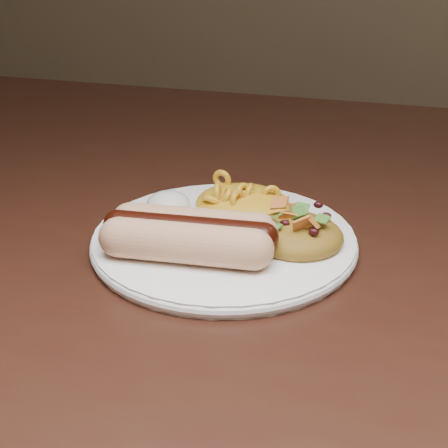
# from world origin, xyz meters

# --- Properties ---
(table) EXTENTS (1.60, 0.90, 0.75)m
(table) POSITION_xyz_m (0.00, 0.00, 0.66)
(table) COLOR black
(table) RESTS_ON floor
(plate) EXTENTS (0.30, 0.30, 0.01)m
(plate) POSITION_xyz_m (-0.09, -0.10, 0.76)
(plate) COLOR white
(plate) RESTS_ON table
(hotdog) EXTENTS (0.13, 0.08, 0.03)m
(hotdog) POSITION_xyz_m (-0.11, -0.15, 0.78)
(hotdog) COLOR tan
(hotdog) RESTS_ON plate
(mac_and_cheese) EXTENTS (0.11, 0.10, 0.04)m
(mac_and_cheese) POSITION_xyz_m (-0.09, -0.04, 0.78)
(mac_and_cheese) COLOR yellow
(mac_and_cheese) RESTS_ON plate
(sour_cream) EXTENTS (0.05, 0.05, 0.03)m
(sour_cream) POSITION_xyz_m (-0.16, -0.07, 0.78)
(sour_cream) COLOR silver
(sour_cream) RESTS_ON plate
(taco_salad) EXTENTS (0.08, 0.08, 0.04)m
(taco_salad) POSITION_xyz_m (-0.03, -0.10, 0.78)
(taco_salad) COLOR #B24622
(taco_salad) RESTS_ON plate
(fork) EXTENTS (0.03, 0.12, 0.00)m
(fork) POSITION_xyz_m (-0.16, -0.08, 0.75)
(fork) COLOR white
(fork) RESTS_ON table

